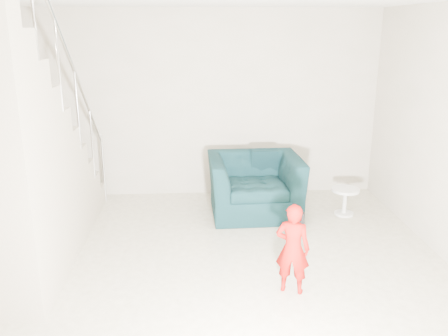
% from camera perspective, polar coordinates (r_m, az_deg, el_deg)
% --- Properties ---
extents(floor, '(5.50, 5.50, 0.00)m').
position_cam_1_polar(floor, '(4.78, -0.91, -14.05)').
color(floor, gray).
rests_on(floor, ground).
extents(back_wall, '(5.00, 0.00, 5.00)m').
position_cam_1_polar(back_wall, '(6.94, -2.07, 7.60)').
color(back_wall, '#A19A83').
rests_on(back_wall, floor).
extents(armchair, '(1.24, 1.09, 0.79)m').
position_cam_1_polar(armchair, '(6.39, 3.70, -2.07)').
color(armchair, black).
rests_on(armchair, floor).
extents(toddler, '(0.38, 0.31, 0.89)m').
position_cam_1_polar(toddler, '(4.54, 8.25, -9.58)').
color(toddler, '#940A04').
rests_on(toddler, floor).
extents(side_table, '(0.37, 0.37, 0.37)m').
position_cam_1_polar(side_table, '(6.56, 14.36, -3.41)').
color(side_table, silver).
rests_on(side_table, floor).
extents(staircase, '(1.02, 3.03, 3.62)m').
position_cam_1_polar(staircase, '(5.21, -23.81, -1.44)').
color(staircase, '#ADA089').
rests_on(staircase, floor).
extents(cushion, '(0.37, 0.18, 0.37)m').
position_cam_1_polar(cushion, '(6.65, 4.83, 0.81)').
color(cushion, black).
rests_on(cushion, armchair).
extents(throw, '(0.05, 0.47, 0.53)m').
position_cam_1_polar(throw, '(6.26, -0.72, -1.46)').
color(throw, black).
rests_on(throw, armchair).
extents(phone, '(0.04, 0.05, 0.10)m').
position_cam_1_polar(phone, '(4.38, 9.49, -5.93)').
color(phone, black).
rests_on(phone, toddler).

